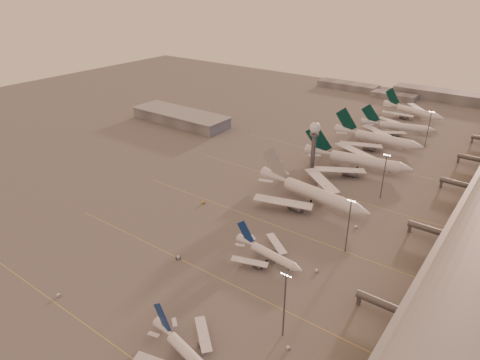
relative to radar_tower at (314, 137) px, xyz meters
The scene contains 25 objects.
ground 121.92m from the radar_tower, 92.39° to the right, with size 700.00×700.00×0.00m, color #575454.
taxiway_markings 71.83m from the radar_tower, 68.66° to the right, with size 180.00×185.25×0.02m.
hangar 127.68m from the radar_tower, behind, with size 82.00×27.00×8.50m.
radar_tower is the anchor object (origin of this frame).
mast_a 131.38m from the radar_tower, 66.17° to the right, with size 3.60×0.56×25.00m.
mast_b 82.32m from the radar_tower, 52.43° to the right, with size 3.60×0.56×25.00m.
mast_c 46.66m from the radar_tower, 12.53° to the right, with size 3.60×0.56×25.00m.
mast_d 91.11m from the radar_tower, 61.74° to the left, with size 3.60×0.56×25.00m.
distant_horizon 205.86m from the radar_tower, 90.67° to the left, with size 165.00×37.50×9.00m.
narrowbody_near 150.70m from the radar_tower, 76.55° to the right, with size 32.83×25.95×12.96m.
narrowbody_mid 95.27m from the radar_tower, 72.85° to the right, with size 33.73×26.80×13.19m.
widebody_white 42.98m from the radar_tower, 62.14° to the right, with size 65.38×52.08×23.06m.
greentail_a 31.84m from the radar_tower, 41.53° to the left, with size 64.51×51.74×23.53m.
greentail_b 66.57m from the radar_tower, 75.46° to the left, with size 61.31×49.54×22.28m.
greentail_c 100.38m from the radar_tower, 79.26° to the left, with size 51.69×41.20×19.20m.
greentail_d 144.27m from the radar_tower, 83.55° to the left, with size 52.96×42.17×19.76m.
gsv_truck_a 154.79m from the radar_tower, 97.93° to the right, with size 5.09×4.93×2.11m.
gsv_catering_a 137.97m from the radar_tower, 65.12° to the right, with size 4.79×3.16×3.62m.
gsv_tug_mid 112.21m from the radar_tower, 91.35° to the right, with size 4.63×4.31×1.14m.
gsv_truck_b 98.68m from the radar_tower, 60.79° to the right, with size 5.77×3.06×2.21m.
gsv_truck_c 75.67m from the radar_tower, 109.45° to the right, with size 6.44×3.32×2.48m.
gsv_catering_b 67.42m from the radar_tower, 44.05° to the right, with size 5.63×3.56×4.28m.
gsv_tug_far 27.56m from the radar_tower, 86.09° to the right, with size 2.74×3.54×0.89m.
gsv_truck_d 28.23m from the radar_tower, behind, with size 2.51×5.80×2.28m.
gsv_tug_hangar 56.43m from the radar_tower, 36.17° to the left, with size 4.40×3.58×1.09m.
Camera 1 is at (107.62, -90.23, 104.83)m, focal length 32.00 mm.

